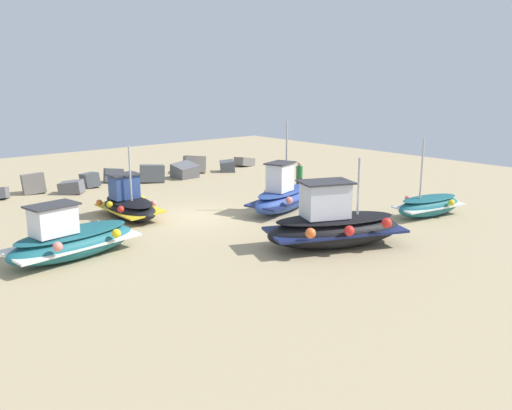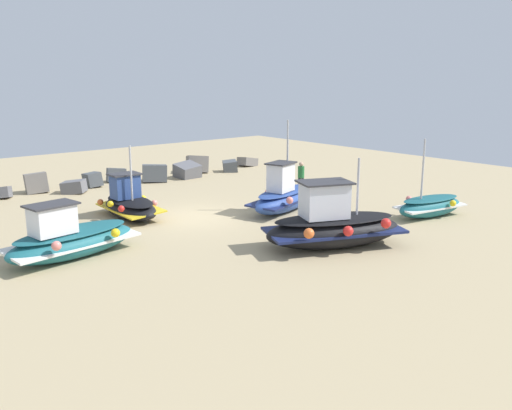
# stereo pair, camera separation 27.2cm
# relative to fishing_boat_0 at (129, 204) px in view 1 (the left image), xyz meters

# --- Properties ---
(ground_plane) EXTENTS (45.70, 45.70, 0.00)m
(ground_plane) POSITION_rel_fishing_boat_0_xyz_m (2.06, -1.72, -0.56)
(ground_plane) COLOR tan
(fishing_boat_0) EXTENTS (2.02, 3.67, 3.09)m
(fishing_boat_0) POSITION_rel_fishing_boat_0_xyz_m (0.00, 0.00, 0.00)
(fishing_boat_0) COLOR black
(fishing_boat_0) RESTS_ON ground_plane
(fishing_boat_1) EXTENTS (4.44, 2.60, 3.96)m
(fishing_boat_1) POSITION_rel_fishing_boat_0_xyz_m (5.63, -3.38, 0.11)
(fishing_boat_1) COLOR #2D4C9E
(fishing_boat_1) RESTS_ON ground_plane
(fishing_boat_2) EXTENTS (5.24, 3.63, 3.07)m
(fishing_boat_2) POSITION_rel_fishing_boat_0_xyz_m (3.39, -8.28, 0.20)
(fishing_boat_2) COLOR black
(fishing_boat_2) RESTS_ON ground_plane
(fishing_boat_3) EXTENTS (4.66, 2.28, 1.93)m
(fishing_boat_3) POSITION_rel_fishing_boat_0_xyz_m (-3.97, -3.58, 0.06)
(fishing_boat_3) COLOR #1E6670
(fishing_boat_3) RESTS_ON ground_plane
(fishing_boat_4) EXTENTS (3.51, 1.75, 3.33)m
(fishing_boat_4) POSITION_rel_fishing_boat_0_xyz_m (9.65, -8.05, -0.09)
(fishing_boat_4) COLOR #1E6670
(fishing_boat_4) RESTS_ON ground_plane
(person_walking) EXTENTS (0.32, 0.32, 1.62)m
(person_walking) POSITION_rel_fishing_boat_0_xyz_m (8.68, -1.33, 0.38)
(person_walking) COLOR #2D2D38
(person_walking) RESTS_ON ground_plane
(breakwater_rocks) EXTENTS (20.62, 2.71, 1.30)m
(breakwater_rocks) POSITION_rel_fishing_boat_0_xyz_m (2.13, 6.85, -0.14)
(breakwater_rocks) COLOR slate
(breakwater_rocks) RESTS_ON ground_plane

